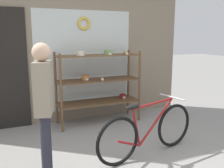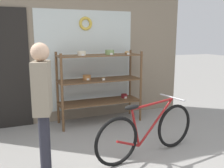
{
  "view_description": "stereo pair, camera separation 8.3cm",
  "coord_description": "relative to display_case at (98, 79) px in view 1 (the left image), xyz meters",
  "views": [
    {
      "loc": [
        -1.23,
        -2.35,
        1.64
      ],
      "look_at": [
        0.18,
        0.89,
        0.94
      ],
      "focal_mm": 40.0,
      "sensor_mm": 36.0,
      "label": 1
    },
    {
      "loc": [
        -1.15,
        -2.38,
        1.64
      ],
      "look_at": [
        0.18,
        0.89,
        0.94
      ],
      "focal_mm": 40.0,
      "sensor_mm": 36.0,
      "label": 2
    }
  ],
  "objects": [
    {
      "name": "storefront_facade",
      "position": [
        -0.39,
        0.39,
        1.0
      ],
      "size": [
        4.58,
        0.13,
        3.78
      ],
      "color": "gray",
      "rests_on": "ground_plane"
    },
    {
      "name": "bicycle",
      "position": [
        0.14,
        -1.54,
        -0.48
      ],
      "size": [
        1.65,
        0.48,
        0.78
      ],
      "rotation": [
        0.0,
        0.0,
        0.19
      ],
      "color": "black",
      "rests_on": "ground_plane"
    },
    {
      "name": "pedestrian",
      "position": [
        -1.21,
        -1.49,
        0.07
      ],
      "size": [
        0.26,
        0.36,
        1.56
      ],
      "rotation": [
        0.0,
        0.0,
        -1.85
      ],
      "color": "#282833",
      "rests_on": "ground_plane"
    },
    {
      "name": "display_case",
      "position": [
        0.0,
        0.0,
        0.0
      ],
      "size": [
        1.54,
        0.51,
        1.37
      ],
      "color": "brown",
      "rests_on": "ground_plane"
    }
  ]
}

